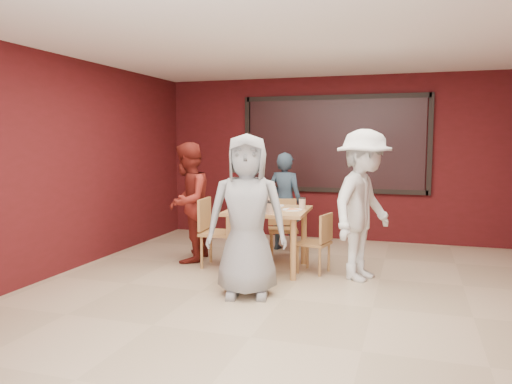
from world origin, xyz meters
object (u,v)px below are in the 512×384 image
(chair_back, at_px, (283,225))
(chair_left, at_px, (213,228))
(diner_back, at_px, (285,202))
(dining_table, at_px, (268,217))
(chair_right, at_px, (318,240))
(diner_left, at_px, (188,202))
(diner_right, at_px, (364,205))
(chair_front, at_px, (245,244))
(diner_front, at_px, (247,216))

(chair_back, relative_size, chair_left, 0.92)
(diner_back, bearing_deg, dining_table, 103.62)
(chair_right, bearing_deg, chair_back, 133.54)
(dining_table, distance_m, chair_back, 0.76)
(chair_right, bearing_deg, diner_left, 177.23)
(chair_left, xyz_separation_m, diner_left, (-0.45, 0.16, 0.32))
(dining_table, relative_size, diner_back, 0.71)
(diner_back, distance_m, diner_right, 1.88)
(chair_front, relative_size, chair_back, 0.99)
(dining_table, bearing_deg, diner_back, 94.02)
(chair_left, distance_m, diner_right, 2.05)
(diner_left, bearing_deg, chair_front, 47.80)
(diner_back, bearing_deg, chair_left, 71.27)
(diner_back, bearing_deg, chair_back, 110.61)
(dining_table, height_order, chair_left, dining_table)
(diner_left, relative_size, diner_right, 0.91)
(diner_right, bearing_deg, diner_front, 153.07)
(chair_left, distance_m, diner_front, 1.45)
(dining_table, relative_size, diner_right, 0.58)
(chair_left, bearing_deg, diner_left, 160.35)
(dining_table, relative_size, chair_front, 1.28)
(dining_table, height_order, diner_front, diner_front)
(chair_front, height_order, chair_back, chair_back)
(dining_table, distance_m, diner_front, 1.16)
(diner_front, xyz_separation_m, diner_right, (1.15, 1.06, 0.03))
(chair_left, bearing_deg, diner_back, 61.67)
(chair_left, relative_size, diner_right, 0.50)
(dining_table, xyz_separation_m, chair_front, (-0.08, -0.71, -0.23))
(dining_table, distance_m, chair_right, 0.72)
(dining_table, relative_size, diner_left, 0.64)
(chair_back, height_order, diner_left, diner_left)
(chair_left, xyz_separation_m, diner_front, (0.86, -1.11, 0.37))
(diner_front, bearing_deg, diner_back, 79.57)
(chair_front, xyz_separation_m, chair_left, (-0.69, 0.67, 0.05))
(chair_back, xyz_separation_m, diner_right, (1.23, -0.81, 0.44))
(chair_front, relative_size, chair_right, 1.08)
(chair_right, height_order, diner_front, diner_front)
(chair_front, height_order, chair_right, chair_front)
(chair_back, height_order, chair_right, chair_back)
(chair_back, distance_m, chair_left, 1.09)
(diner_front, distance_m, diner_left, 1.82)
(chair_back, distance_m, chair_right, 0.95)
(chair_right, relative_size, diner_back, 0.51)
(dining_table, xyz_separation_m, diner_right, (1.24, -0.09, 0.22))
(chair_right, distance_m, diner_back, 1.45)
(dining_table, relative_size, chair_back, 1.26)
(diner_back, xyz_separation_m, diner_left, (-1.13, -1.11, 0.08))
(chair_front, height_order, diner_back, diner_back)
(dining_table, height_order, chair_front, dining_table)
(chair_right, distance_m, diner_left, 1.93)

